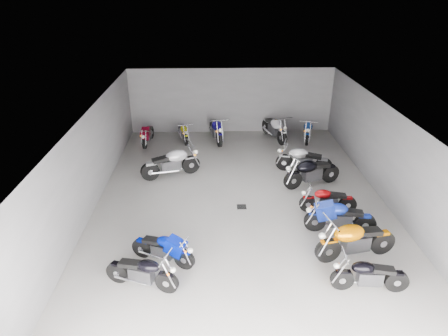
{
  "coord_description": "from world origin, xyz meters",
  "views": [
    {
      "loc": [
        -0.99,
        -12.23,
        7.05
      ],
      "look_at": [
        -0.57,
        0.52,
        1.0
      ],
      "focal_mm": 32.0,
      "sensor_mm": 36.0,
      "label": 1
    }
  ],
  "objects_px": {
    "motorcycle_back_c": "(216,129)",
    "motorcycle_back_a": "(148,134)",
    "drain_grate": "(242,207)",
    "motorcycle_right_b": "(355,240)",
    "motorcycle_left_a": "(142,272)",
    "motorcycle_right_e": "(311,172)",
    "motorcycle_left_f": "(171,163)",
    "motorcycle_left_b": "(163,249)",
    "motorcycle_back_b": "(183,132)",
    "motorcycle_back_f": "(308,130)",
    "motorcycle_right_c": "(339,217)",
    "motorcycle_back_e": "(275,128)",
    "motorcycle_right_f": "(303,160)",
    "motorcycle_right_d": "(327,200)",
    "motorcycle_right_a": "(369,275)"
  },
  "relations": [
    {
      "from": "motorcycle_back_c",
      "to": "motorcycle_back_a",
      "type": "bearing_deg",
      "value": -6.18
    },
    {
      "from": "drain_grate",
      "to": "motorcycle_back_c",
      "type": "distance_m",
      "value": 6.31
    },
    {
      "from": "drain_grate",
      "to": "motorcycle_right_b",
      "type": "relative_size",
      "value": 0.14
    },
    {
      "from": "motorcycle_right_b",
      "to": "motorcycle_back_a",
      "type": "bearing_deg",
      "value": 26.94
    },
    {
      "from": "motorcycle_left_a",
      "to": "motorcycle_right_b",
      "type": "relative_size",
      "value": 0.8
    },
    {
      "from": "motorcycle_right_e",
      "to": "motorcycle_left_f",
      "type": "bearing_deg",
      "value": 61.02
    },
    {
      "from": "motorcycle_right_e",
      "to": "motorcycle_left_b",
      "type": "bearing_deg",
      "value": 112.12
    },
    {
      "from": "motorcycle_back_b",
      "to": "motorcycle_back_f",
      "type": "relative_size",
      "value": 0.87
    },
    {
      "from": "motorcycle_right_e",
      "to": "motorcycle_back_b",
      "type": "distance_m",
      "value": 6.95
    },
    {
      "from": "motorcycle_left_f",
      "to": "motorcycle_right_c",
      "type": "relative_size",
      "value": 1.05
    },
    {
      "from": "motorcycle_right_c",
      "to": "motorcycle_back_b",
      "type": "bearing_deg",
      "value": 41.56
    },
    {
      "from": "motorcycle_left_b",
      "to": "motorcycle_back_a",
      "type": "relative_size",
      "value": 0.94
    },
    {
      "from": "motorcycle_right_e",
      "to": "motorcycle_back_b",
      "type": "height_order",
      "value": "motorcycle_right_e"
    },
    {
      "from": "motorcycle_back_b",
      "to": "motorcycle_back_c",
      "type": "xyz_separation_m",
      "value": [
        1.56,
        -0.03,
        0.12
      ]
    },
    {
      "from": "motorcycle_left_a",
      "to": "motorcycle_right_e",
      "type": "xyz_separation_m",
      "value": [
        5.46,
        5.31,
        0.09
      ]
    },
    {
      "from": "motorcycle_left_a",
      "to": "motorcycle_right_b",
      "type": "bearing_deg",
      "value": 118.1
    },
    {
      "from": "motorcycle_left_b",
      "to": "motorcycle_right_c",
      "type": "relative_size",
      "value": 0.83
    },
    {
      "from": "motorcycle_right_e",
      "to": "motorcycle_back_e",
      "type": "bearing_deg",
      "value": -10.95
    },
    {
      "from": "motorcycle_right_c",
      "to": "motorcycle_back_f",
      "type": "bearing_deg",
      "value": 2.29
    },
    {
      "from": "motorcycle_back_a",
      "to": "motorcycle_right_f",
      "type": "bearing_deg",
      "value": 158.54
    },
    {
      "from": "motorcycle_right_b",
      "to": "motorcycle_back_f",
      "type": "height_order",
      "value": "motorcycle_right_b"
    },
    {
      "from": "motorcycle_left_f",
      "to": "motorcycle_right_f",
      "type": "distance_m",
      "value": 5.22
    },
    {
      "from": "motorcycle_right_d",
      "to": "motorcycle_back_b",
      "type": "distance_m",
      "value": 8.42
    },
    {
      "from": "motorcycle_right_b",
      "to": "motorcycle_back_b",
      "type": "distance_m",
      "value": 10.49
    },
    {
      "from": "motorcycle_right_f",
      "to": "motorcycle_back_a",
      "type": "bearing_deg",
      "value": 79.46
    },
    {
      "from": "motorcycle_back_c",
      "to": "motorcycle_right_e",
      "type": "bearing_deg",
      "value": 115.37
    },
    {
      "from": "drain_grate",
      "to": "motorcycle_right_d",
      "type": "bearing_deg",
      "value": -8.01
    },
    {
      "from": "motorcycle_left_f",
      "to": "motorcycle_back_b",
      "type": "distance_m",
      "value": 3.83
    },
    {
      "from": "motorcycle_back_f",
      "to": "motorcycle_right_b",
      "type": "bearing_deg",
      "value": 99.62
    },
    {
      "from": "motorcycle_back_b",
      "to": "motorcycle_right_d",
      "type": "bearing_deg",
      "value": 113.31
    },
    {
      "from": "motorcycle_right_e",
      "to": "motorcycle_back_c",
      "type": "relative_size",
      "value": 0.96
    },
    {
      "from": "motorcycle_right_f",
      "to": "motorcycle_back_f",
      "type": "relative_size",
      "value": 1.04
    },
    {
      "from": "motorcycle_right_d",
      "to": "motorcycle_left_a",
      "type": "bearing_deg",
      "value": 125.33
    },
    {
      "from": "motorcycle_left_b",
      "to": "motorcycle_right_c",
      "type": "bearing_deg",
      "value": 128.3
    },
    {
      "from": "motorcycle_left_a",
      "to": "motorcycle_back_c",
      "type": "relative_size",
      "value": 0.81
    },
    {
      "from": "motorcycle_back_c",
      "to": "motorcycle_back_b",
      "type": "bearing_deg",
      "value": -11.9
    },
    {
      "from": "motorcycle_left_a",
      "to": "motorcycle_right_c",
      "type": "xyz_separation_m",
      "value": [
        5.61,
        2.25,
        0.05
      ]
    },
    {
      "from": "motorcycle_left_f",
      "to": "motorcycle_back_b",
      "type": "relative_size",
      "value": 1.24
    },
    {
      "from": "motorcycle_right_a",
      "to": "motorcycle_back_f",
      "type": "height_order",
      "value": "motorcycle_back_f"
    },
    {
      "from": "motorcycle_left_a",
      "to": "motorcycle_right_e",
      "type": "height_order",
      "value": "motorcycle_right_e"
    },
    {
      "from": "motorcycle_left_a",
      "to": "motorcycle_left_f",
      "type": "height_order",
      "value": "motorcycle_left_f"
    },
    {
      "from": "motorcycle_right_a",
      "to": "motorcycle_right_d",
      "type": "distance_m",
      "value": 3.71
    },
    {
      "from": "motorcycle_right_e",
      "to": "motorcycle_back_f",
      "type": "bearing_deg",
      "value": -29.89
    },
    {
      "from": "motorcycle_right_c",
      "to": "motorcycle_back_e",
      "type": "distance_m",
      "value": 7.94
    },
    {
      "from": "motorcycle_left_f",
      "to": "motorcycle_right_d",
      "type": "relative_size",
      "value": 1.2
    },
    {
      "from": "motorcycle_left_f",
      "to": "motorcycle_right_d",
      "type": "bearing_deg",
      "value": 41.48
    },
    {
      "from": "motorcycle_right_d",
      "to": "motorcycle_right_e",
      "type": "xyz_separation_m",
      "value": [
        -0.11,
        1.88,
        0.1
      ]
    },
    {
      "from": "motorcycle_right_f",
      "to": "motorcycle_back_c",
      "type": "xyz_separation_m",
      "value": [
        -3.43,
        3.58,
        0.03
      ]
    },
    {
      "from": "motorcycle_back_e",
      "to": "motorcycle_right_b",
      "type": "bearing_deg",
      "value": 77.11
    },
    {
      "from": "motorcycle_right_f",
      "to": "motorcycle_right_a",
      "type": "bearing_deg",
      "value": -162.35
    }
  ]
}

